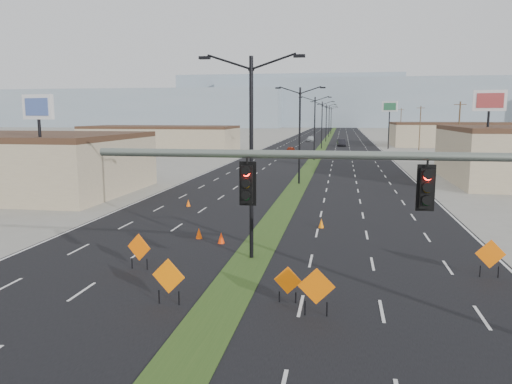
% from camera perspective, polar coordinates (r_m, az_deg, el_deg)
% --- Properties ---
extents(ground, '(600.00, 600.00, 0.00)m').
position_cam_1_polar(ground, '(14.76, -9.46, -20.56)').
color(ground, gray).
rests_on(ground, ground).
extents(road_surface, '(25.00, 400.00, 0.02)m').
position_cam_1_polar(road_surface, '(112.42, 7.57, 5.06)').
color(road_surface, black).
rests_on(road_surface, ground).
extents(median_strip, '(2.00, 400.00, 0.04)m').
position_cam_1_polar(median_strip, '(112.42, 7.57, 5.06)').
color(median_strip, '#2A491A').
rests_on(median_strip, ground).
extents(building_sw_far, '(30.00, 14.00, 4.50)m').
position_cam_1_polar(building_sw_far, '(103.82, -10.79, 5.92)').
color(building_sw_far, tan).
rests_on(building_sw_far, ground).
extents(building_se_far, '(44.00, 16.00, 5.00)m').
position_cam_1_polar(building_se_far, '(126.73, 25.31, 5.84)').
color(building_se_far, tan).
rests_on(building_se_far, ground).
extents(mesa_west, '(180.00, 50.00, 22.00)m').
position_cam_1_polar(mesa_west, '(317.51, -13.44, 9.26)').
color(mesa_west, '#8497A4').
rests_on(mesa_west, ground).
extents(mesa_center, '(220.00, 50.00, 28.00)m').
position_cam_1_polar(mesa_center, '(314.20, 16.55, 9.69)').
color(mesa_center, '#8497A4').
rests_on(mesa_center, ground).
extents(mesa_backdrop, '(140.00, 50.00, 32.00)m').
position_cam_1_polar(mesa_backdrop, '(334.00, 3.95, 10.30)').
color(mesa_backdrop, '#8497A4').
rests_on(mesa_backdrop, ground).
extents(signal_mast, '(16.30, 0.60, 8.00)m').
position_cam_1_polar(signal_mast, '(14.90, 25.87, -1.43)').
color(signal_mast, slate).
rests_on(signal_mast, ground).
extents(streetlight_0, '(5.15, 0.24, 10.02)m').
position_cam_1_polar(streetlight_0, '(24.57, -0.54, 4.63)').
color(streetlight_0, black).
rests_on(streetlight_0, ground).
extents(streetlight_1, '(5.15, 0.24, 10.02)m').
position_cam_1_polar(streetlight_1, '(52.32, 5.01, 6.82)').
color(streetlight_1, black).
rests_on(streetlight_1, ground).
extents(streetlight_2, '(5.15, 0.24, 10.02)m').
position_cam_1_polar(streetlight_2, '(80.25, 6.72, 7.47)').
color(streetlight_2, black).
rests_on(streetlight_2, ground).
extents(streetlight_3, '(5.15, 0.24, 10.02)m').
position_cam_1_polar(streetlight_3, '(108.21, 7.54, 7.79)').
color(streetlight_3, black).
rests_on(streetlight_3, ground).
extents(streetlight_4, '(5.15, 0.24, 10.02)m').
position_cam_1_polar(streetlight_4, '(136.19, 8.03, 7.97)').
color(streetlight_4, black).
rests_on(streetlight_4, ground).
extents(streetlight_5, '(5.15, 0.24, 10.02)m').
position_cam_1_polar(streetlight_5, '(164.17, 8.35, 8.10)').
color(streetlight_5, black).
rests_on(streetlight_5, ground).
extents(streetlight_6, '(5.15, 0.24, 10.02)m').
position_cam_1_polar(streetlight_6, '(192.16, 8.58, 8.18)').
color(streetlight_6, black).
rests_on(streetlight_6, ground).
extents(utility_pole_1, '(1.60, 0.20, 9.00)m').
position_cam_1_polar(utility_pole_1, '(73.82, 22.13, 6.20)').
color(utility_pole_1, '#4C3823').
rests_on(utility_pole_1, ground).
extents(utility_pole_2, '(1.60, 0.20, 9.00)m').
position_cam_1_polar(utility_pole_2, '(108.27, 18.23, 7.03)').
color(utility_pole_2, '#4C3823').
rests_on(utility_pole_2, ground).
extents(utility_pole_3, '(1.60, 0.20, 9.00)m').
position_cam_1_polar(utility_pole_3, '(142.98, 16.21, 7.45)').
color(utility_pole_3, '#4C3823').
rests_on(utility_pole_3, ground).
extents(car_left, '(1.65, 3.92, 1.32)m').
position_cam_1_polar(car_left, '(93.87, 3.98, 4.79)').
color(car_left, maroon).
rests_on(car_left, ground).
extents(car_mid, '(2.20, 5.04, 1.61)m').
position_cam_1_polar(car_mid, '(117.80, 9.72, 5.57)').
color(car_mid, black).
rests_on(car_mid, ground).
extents(car_far, '(2.09, 4.79, 1.37)m').
position_cam_1_polar(car_far, '(138.33, 6.27, 6.06)').
color(car_far, '#ADB3B7').
rests_on(car_far, ground).
extents(construction_sign_1, '(1.36, 0.24, 1.83)m').
position_cam_1_polar(construction_sign_1, '(19.54, -9.98, -9.61)').
color(construction_sign_1, orange).
rests_on(construction_sign_1, ground).
extents(construction_sign_2, '(1.26, 0.38, 1.72)m').
position_cam_1_polar(construction_sign_2, '(24.13, -13.23, -6.31)').
color(construction_sign_2, '#FF6505').
rests_on(construction_sign_2, ground).
extents(construction_sign_3, '(1.09, 0.18, 1.46)m').
position_cam_1_polar(construction_sign_3, '(19.53, 3.65, -10.20)').
color(construction_sign_3, '#E05F04').
rests_on(construction_sign_3, ground).
extents(construction_sign_4, '(1.35, 0.08, 1.80)m').
position_cam_1_polar(construction_sign_4, '(18.35, 6.91, -10.82)').
color(construction_sign_4, '#D85C04').
rests_on(construction_sign_4, ground).
extents(construction_sign_5, '(1.32, 0.06, 1.75)m').
position_cam_1_polar(construction_sign_5, '(24.65, 25.21, -6.56)').
color(construction_sign_5, '#D65904').
rests_on(construction_sign_5, ground).
extents(cone_0, '(0.51, 0.51, 0.66)m').
position_cam_1_polar(cone_0, '(29.56, -6.54, -4.71)').
color(cone_0, '#DF4504').
rests_on(cone_0, ground).
extents(cone_1, '(0.45, 0.45, 0.66)m').
position_cam_1_polar(cone_1, '(28.36, -4.00, -5.26)').
color(cone_1, '#FB3605').
rests_on(cone_1, ground).
extents(cone_2, '(0.47, 0.47, 0.61)m').
position_cam_1_polar(cone_2, '(32.40, 7.47, -3.57)').
color(cone_2, orange).
rests_on(cone_2, ground).
extents(cone_3, '(0.37, 0.37, 0.57)m').
position_cam_1_polar(cone_3, '(39.95, -7.75, -1.25)').
color(cone_3, '#FF5D05').
rests_on(cone_3, ground).
extents(pole_sign_west, '(2.87, 0.96, 8.77)m').
position_cam_1_polar(pole_sign_west, '(42.54, -23.60, 7.95)').
color(pole_sign_west, black).
rests_on(pole_sign_west, ground).
extents(pole_sign_east_near, '(3.18, 0.85, 9.70)m').
position_cam_1_polar(pole_sign_east_near, '(56.36, 25.10, 8.72)').
color(pole_sign_east_near, black).
rests_on(pole_sign_east_near, ground).
extents(pole_sign_east_far, '(3.17, 1.54, 10.05)m').
position_cam_1_polar(pole_sign_east_far, '(110.74, 15.03, 9.05)').
color(pole_sign_east_far, black).
rests_on(pole_sign_east_far, ground).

